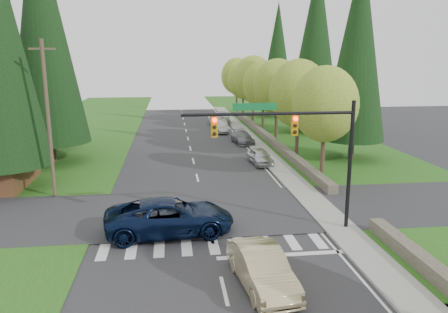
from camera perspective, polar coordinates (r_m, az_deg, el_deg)
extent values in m
plane|color=#28282B|center=(18.67, -0.37, -15.61)|extent=(120.00, 120.00, 0.00)
cube|color=#2F5115|center=(40.24, 14.87, -0.33)|extent=(14.00, 110.00, 0.06)
cube|color=#2F5115|center=(38.99, -23.40, -1.39)|extent=(14.00, 110.00, 0.06)
cube|color=#28282B|center=(25.95, -2.45, -7.22)|extent=(120.00, 8.00, 0.10)
cube|color=gray|center=(40.29, 5.74, 0.11)|extent=(1.80, 80.00, 0.13)
cube|color=gray|center=(40.11, 4.55, 0.07)|extent=(0.20, 80.00, 0.13)
cube|color=#4C4438|center=(48.25, 5.63, 2.57)|extent=(0.70, 40.00, 0.70)
cylinder|color=black|center=(23.37, 16.10, -1.28)|extent=(0.20, 0.20, 6.80)
cylinder|color=black|center=(21.53, 5.92, 5.58)|extent=(8.60, 0.16, 0.16)
cube|color=#0C662D|center=(21.39, 4.07, 6.51)|extent=(2.20, 0.04, 0.35)
cube|color=#BF8C0C|center=(21.93, 9.20, 4.03)|extent=(0.32, 0.24, 1.00)
sphere|color=#FF0C05|center=(21.75, 9.34, 4.89)|extent=(0.22, 0.22, 0.22)
cube|color=#BF8C0C|center=(21.17, -1.27, 3.88)|extent=(0.32, 0.24, 1.00)
sphere|color=#FF0C05|center=(20.98, -1.24, 4.77)|extent=(0.22, 0.22, 0.22)
cylinder|color=#473828|center=(29.57, -21.95, 4.34)|extent=(0.24, 0.24, 10.00)
cube|color=#473828|center=(29.31, -22.68, 12.86)|extent=(1.60, 0.10, 0.12)
cylinder|color=#38281C|center=(32.93, 12.80, 1.10)|extent=(0.32, 0.32, 4.76)
ellipsoid|color=#5A7921|center=(32.45, 13.08, 6.69)|extent=(4.80, 4.80, 5.52)
cylinder|color=#38281C|center=(39.48, 9.54, 3.28)|extent=(0.32, 0.32, 4.93)
ellipsoid|color=#5A7921|center=(39.08, 9.72, 8.12)|extent=(5.20, 5.20, 5.98)
cylinder|color=#38281C|center=(46.10, 6.84, 4.79)|extent=(0.32, 0.32, 5.04)
ellipsoid|color=#5A7921|center=(45.75, 6.95, 9.03)|extent=(5.00, 5.00, 5.75)
cylinder|color=#38281C|center=(52.90, 5.13, 5.73)|extent=(0.32, 0.32, 4.82)
ellipsoid|color=#5A7921|center=(52.60, 5.20, 9.27)|extent=(5.00, 5.00, 5.75)
cylinder|color=#38281C|center=(59.71, 3.82, 6.73)|extent=(0.32, 0.32, 5.15)
ellipsoid|color=#5A7921|center=(59.44, 3.87, 10.08)|extent=(5.40, 5.40, 6.21)
cylinder|color=#38281C|center=(66.55, 2.51, 7.17)|extent=(0.32, 0.32, 4.70)
ellipsoid|color=#5A7921|center=(66.31, 2.53, 9.92)|extent=(4.80, 4.80, 5.52)
cylinder|color=#38281C|center=(73.44, 1.67, 7.82)|extent=(0.32, 0.32, 4.98)
ellipsoid|color=#5A7921|center=(73.22, 1.69, 10.46)|extent=(5.20, 5.20, 5.98)
cylinder|color=#38281C|center=(33.23, -26.36, -2.28)|extent=(0.50, 0.50, 2.00)
cylinder|color=#38281C|center=(40.39, -21.39, 0.67)|extent=(0.50, 0.50, 2.00)
cone|color=black|center=(39.69, -22.64, 15.36)|extent=(6.46, 6.46, 19.00)
cylinder|color=#38281C|center=(46.60, -22.01, 2.14)|extent=(0.50, 0.50, 2.00)
cone|color=black|center=(45.95, -23.00, 13.60)|extent=(5.78, 5.78, 17.00)
cylinder|color=#38281C|center=(40.42, 16.26, 1.05)|extent=(0.50, 0.50, 2.00)
cone|color=black|center=(39.65, 17.08, 13.59)|extent=(5.44, 5.44, 16.00)
cylinder|color=#38281C|center=(53.66, 11.41, 4.11)|extent=(0.50, 0.50, 2.00)
cone|color=black|center=(53.11, 11.89, 14.62)|extent=(6.12, 6.12, 18.00)
cylinder|color=#38281C|center=(66.72, 6.81, 5.94)|extent=(0.50, 0.50, 2.00)
cone|color=black|center=(66.25, 7.01, 13.09)|extent=(5.10, 5.10, 15.00)
imported|color=beige|center=(17.78, 4.97, -14.35)|extent=(2.27, 4.93, 1.57)
imported|color=black|center=(22.75, -7.09, -7.81)|extent=(6.77, 3.53, 1.82)
imported|color=silver|center=(37.20, 4.75, 0.00)|extent=(1.90, 4.00, 1.32)
imported|color=slate|center=(46.09, 2.42, 2.50)|extent=(2.22, 4.56, 1.28)
imported|color=#9F9EA3|center=(52.74, -0.33, 3.85)|extent=(1.51, 4.09, 1.33)
imported|color=silver|center=(58.61, -0.92, 4.90)|extent=(2.27, 4.89, 1.62)
imported|color=silver|center=(60.31, -0.14, 5.00)|extent=(2.25, 4.83, 1.36)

